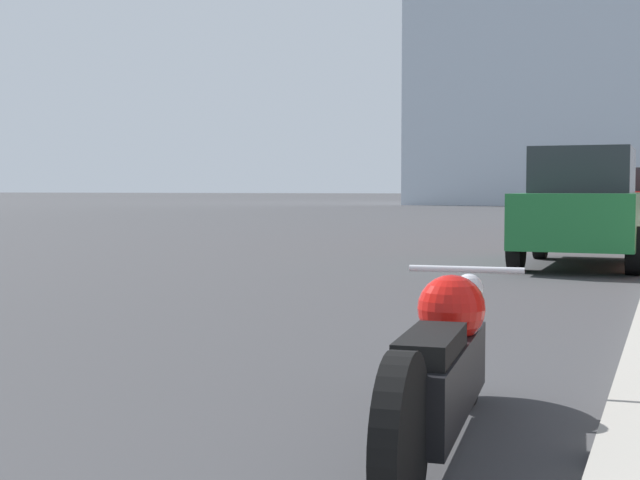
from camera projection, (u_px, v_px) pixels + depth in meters
motorcycle at (443, 366)px, 4.07m from camera, size 0.62×2.55×0.78m
parked_car_green at (583, 208)px, 13.68m from camera, size 1.81×3.97×1.82m
parked_car_red at (623, 199)px, 25.37m from camera, size 2.10×3.98×1.77m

